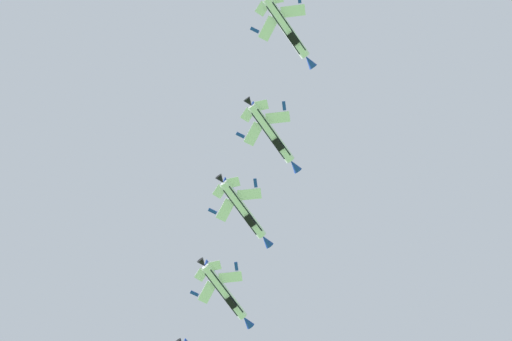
{
  "coord_description": "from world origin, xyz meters",
  "views": [
    {
      "loc": [
        2.5,
        -1.7,
        1.79
      ],
      "look_at": [
        -11.09,
        33.82,
        153.14
      ],
      "focal_mm": 61.68,
      "sensor_mm": 36.0,
      "label": 1
    }
  ],
  "objects_px": {
    "fighter_jet_left_wing": "(225,293)",
    "fighter_jet_right_wing": "(244,211)",
    "fighter_jet_left_outer": "(272,135)",
    "fighter_jet_right_outer": "(287,29)"
  },
  "relations": [
    {
      "from": "fighter_jet_left_wing",
      "to": "fighter_jet_right_wing",
      "type": "distance_m",
      "value": 15.96
    },
    {
      "from": "fighter_jet_left_wing",
      "to": "fighter_jet_left_outer",
      "type": "relative_size",
      "value": 1.0
    },
    {
      "from": "fighter_jet_left_outer",
      "to": "fighter_jet_right_outer",
      "type": "distance_m",
      "value": 18.53
    },
    {
      "from": "fighter_jet_left_wing",
      "to": "fighter_jet_right_wing",
      "type": "height_order",
      "value": "fighter_jet_right_wing"
    },
    {
      "from": "fighter_jet_left_outer",
      "to": "fighter_jet_right_outer",
      "type": "relative_size",
      "value": 1.0
    },
    {
      "from": "fighter_jet_right_wing",
      "to": "fighter_jet_left_outer",
      "type": "distance_m",
      "value": 14.5
    },
    {
      "from": "fighter_jet_right_outer",
      "to": "fighter_jet_left_outer",
      "type": "bearing_deg",
      "value": 133.19
    },
    {
      "from": "fighter_jet_left_outer",
      "to": "fighter_jet_right_outer",
      "type": "bearing_deg",
      "value": -46.81
    },
    {
      "from": "fighter_jet_left_wing",
      "to": "fighter_jet_right_wing",
      "type": "xyz_separation_m",
      "value": [
        8.8,
        -13.32,
        0.17
      ]
    },
    {
      "from": "fighter_jet_left_wing",
      "to": "fighter_jet_right_wing",
      "type": "relative_size",
      "value": 1.0
    }
  ]
}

